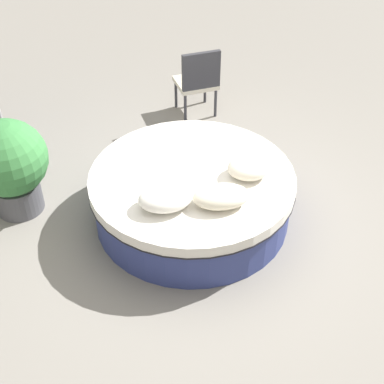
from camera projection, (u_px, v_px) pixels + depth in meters
name	position (u px, v px, depth m)	size (l,w,h in m)	color
ground_plane	(192.00, 216.00, 5.65)	(16.00, 16.00, 0.00)	gray
round_bed	(192.00, 196.00, 5.46)	(2.14, 2.14, 0.57)	navy
throw_pillow_0	(165.00, 199.00, 4.84)	(0.51, 0.36, 0.20)	white
throw_pillow_1	(221.00, 196.00, 4.87)	(0.54, 0.34, 0.19)	beige
throw_pillow_2	(249.00, 168.00, 5.22)	(0.43, 0.37, 0.19)	silver
patio_chair	(198.00, 79.00, 6.95)	(0.60, 0.59, 0.98)	#333338
planter	(10.00, 163.00, 5.37)	(0.82, 0.82, 1.09)	#4C4C51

